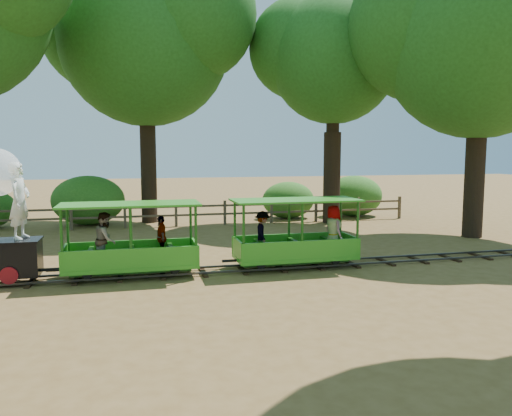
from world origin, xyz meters
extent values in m
plane|color=olive|center=(0.00, 0.00, 0.00)|extent=(90.00, 90.00, 0.00)
cube|color=#3F3D3A|center=(0.00, -0.30, 0.08)|extent=(22.00, 0.05, 0.05)
cube|color=#3F3D3A|center=(0.00, 0.30, 0.08)|extent=(22.00, 0.05, 0.05)
cube|color=#382314|center=(0.00, 0.00, 0.03)|extent=(0.12, 1.00, 0.05)
cube|color=#382314|center=(-5.00, 0.00, 0.03)|extent=(0.12, 1.00, 0.05)
cube|color=#382314|center=(5.00, 0.00, 0.03)|extent=(0.12, 1.00, 0.05)
cube|color=black|center=(-5.26, 0.00, 0.69)|extent=(0.97, 0.76, 0.60)
cube|color=black|center=(-5.26, 0.00, 1.01)|extent=(1.03, 0.82, 0.04)
cylinder|color=maroon|center=(-5.37, -0.39, 0.29)|extent=(0.39, 0.06, 0.39)
cylinder|color=maroon|center=(-5.37, 0.39, 0.29)|extent=(0.39, 0.06, 0.39)
imported|color=white|center=(-5.16, 0.09, 1.91)|extent=(0.57, 0.72, 1.75)
cube|color=#339620|center=(-2.73, 0.00, 0.30)|extent=(3.13, 1.20, 0.09)
cube|color=#1B5513|center=(-2.73, 0.00, 0.19)|extent=(2.82, 0.46, 0.13)
cube|color=#339620|center=(-2.73, -0.56, 0.58)|extent=(3.13, 0.06, 0.46)
cube|color=#339620|center=(-2.73, 0.56, 0.58)|extent=(3.13, 0.06, 0.46)
cube|color=#339620|center=(-2.73, 0.00, 1.77)|extent=(3.27, 1.33, 0.05)
cylinder|color=#1B5513|center=(-4.22, -0.54, 1.04)|extent=(0.06, 0.06, 1.47)
cylinder|color=#1B5513|center=(-4.22, 0.54, 1.04)|extent=(0.06, 0.06, 1.47)
cylinder|color=#1B5513|center=(-1.24, -0.54, 1.04)|extent=(0.06, 0.06, 1.47)
cylinder|color=#1B5513|center=(-1.24, 0.54, 1.04)|extent=(0.06, 0.06, 1.47)
cube|color=#1B5513|center=(-3.67, 0.00, 0.53)|extent=(0.11, 1.01, 0.37)
cube|color=#1B5513|center=(-2.73, 0.00, 0.53)|extent=(0.11, 1.01, 0.37)
cube|color=#1B5513|center=(-1.79, 0.00, 0.53)|extent=(0.11, 1.01, 0.37)
cylinder|color=black|center=(-3.73, -0.31, 0.23)|extent=(0.26, 0.06, 0.26)
cylinder|color=black|center=(-3.73, 0.31, 0.23)|extent=(0.26, 0.06, 0.26)
cylinder|color=black|center=(-1.73, -0.31, 0.23)|extent=(0.26, 0.06, 0.26)
cylinder|color=black|center=(-1.73, 0.31, 0.23)|extent=(0.26, 0.06, 0.26)
imported|color=gray|center=(-3.30, -0.23, 0.99)|extent=(0.58, 0.69, 1.28)
imported|color=gray|center=(-2.00, 0.30, 0.89)|extent=(0.30, 0.65, 1.09)
cube|color=#339620|center=(1.41, 0.00, 0.30)|extent=(3.13, 1.20, 0.09)
cube|color=#1B5513|center=(1.41, 0.00, 0.19)|extent=(2.82, 0.46, 0.13)
cube|color=#339620|center=(1.41, -0.56, 0.58)|extent=(3.13, 0.06, 0.46)
cube|color=#339620|center=(1.41, 0.56, 0.58)|extent=(3.13, 0.06, 0.46)
cube|color=#339620|center=(1.41, 0.00, 1.77)|extent=(3.27, 1.33, 0.05)
cylinder|color=#1B5513|center=(-0.08, -0.54, 1.04)|extent=(0.06, 0.06, 1.47)
cylinder|color=#1B5513|center=(-0.08, 0.54, 1.04)|extent=(0.06, 0.06, 1.47)
cylinder|color=#1B5513|center=(2.90, -0.54, 1.04)|extent=(0.06, 0.06, 1.47)
cylinder|color=#1B5513|center=(2.90, 0.54, 1.04)|extent=(0.06, 0.06, 1.47)
cube|color=#1B5513|center=(0.47, 0.00, 0.53)|extent=(0.11, 1.01, 0.37)
cube|color=#1B5513|center=(1.41, 0.00, 0.53)|extent=(0.11, 1.01, 0.37)
cube|color=#1B5513|center=(2.35, 0.00, 0.53)|extent=(0.11, 1.01, 0.37)
cylinder|color=black|center=(0.41, -0.31, 0.23)|extent=(0.26, 0.06, 0.26)
cylinder|color=black|center=(0.41, 0.31, 0.23)|extent=(0.26, 0.06, 0.26)
cylinder|color=black|center=(2.41, -0.31, 0.23)|extent=(0.26, 0.06, 0.26)
cylinder|color=black|center=(2.41, 0.31, 0.23)|extent=(0.26, 0.06, 0.26)
imported|color=gray|center=(0.61, 0.28, 0.91)|extent=(0.56, 0.80, 1.13)
imported|color=gray|center=(2.37, -0.23, 0.99)|extent=(0.51, 0.69, 1.29)
cylinder|color=#2D2116|center=(-2.00, 9.50, 2.07)|extent=(0.66, 0.66, 4.14)
cylinder|color=#2D2116|center=(-2.00, 9.50, 5.33)|extent=(0.50, 0.50, 2.37)
sphere|color=#215119|center=(-2.00, 9.50, 7.56)|extent=(7.03, 7.03, 7.03)
sphere|color=#215119|center=(-0.24, 8.45, 8.44)|extent=(5.27, 5.27, 5.27)
sphere|color=#215119|center=(-3.58, 10.73, 8.27)|extent=(5.62, 5.62, 5.62)
cylinder|color=#2D2116|center=(5.50, 7.50, 1.91)|extent=(0.72, 0.72, 3.82)
cylinder|color=#2D2116|center=(5.50, 7.50, 4.91)|extent=(0.54, 0.54, 2.18)
sphere|color=#215119|center=(5.50, 7.50, 6.79)|extent=(5.29, 5.29, 5.29)
sphere|color=#215119|center=(6.82, 6.71, 7.45)|extent=(3.97, 3.97, 3.97)
sphere|color=#215119|center=(4.31, 8.43, 7.32)|extent=(4.23, 4.23, 4.23)
cylinder|color=#2D2116|center=(9.00, 3.00, 1.84)|extent=(0.68, 0.68, 3.68)
cylinder|color=#2D2116|center=(9.00, 3.00, 4.73)|extent=(0.51, 0.51, 2.10)
sphere|color=#215119|center=(9.00, 3.00, 6.78)|extent=(6.66, 6.66, 6.66)
sphere|color=#215119|center=(7.50, 4.17, 7.45)|extent=(5.33, 5.33, 5.33)
cube|color=brown|center=(-7.00, 8.00, 0.50)|extent=(0.10, 0.10, 1.00)
cube|color=brown|center=(-5.00, 8.00, 0.50)|extent=(0.10, 0.10, 1.00)
cube|color=brown|center=(-3.00, 8.00, 0.50)|extent=(0.10, 0.10, 1.00)
cube|color=brown|center=(-1.00, 8.00, 0.50)|extent=(0.10, 0.10, 1.00)
cube|color=brown|center=(1.00, 8.00, 0.50)|extent=(0.10, 0.10, 1.00)
cube|color=brown|center=(3.00, 8.00, 0.50)|extent=(0.10, 0.10, 1.00)
cube|color=brown|center=(5.00, 8.00, 0.50)|extent=(0.10, 0.10, 1.00)
cube|color=brown|center=(7.00, 8.00, 0.50)|extent=(0.10, 0.10, 1.00)
cube|color=brown|center=(9.00, 8.00, 0.50)|extent=(0.10, 0.10, 1.00)
cube|color=brown|center=(0.00, 8.00, 0.80)|extent=(18.00, 0.06, 0.08)
cube|color=brown|center=(0.00, 8.00, 0.45)|extent=(18.00, 0.06, 0.08)
ellipsoid|color=#2D6B1E|center=(-4.47, 9.30, 1.02)|extent=(2.94, 2.26, 2.03)
ellipsoid|color=#2D6B1E|center=(4.15, 9.30, 0.83)|extent=(2.39, 1.84, 1.65)
ellipsoid|color=#2D6B1E|center=(7.36, 9.30, 0.95)|extent=(2.74, 2.11, 1.89)
camera|label=1|loc=(-2.63, -12.15, 3.03)|focal=35.00mm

